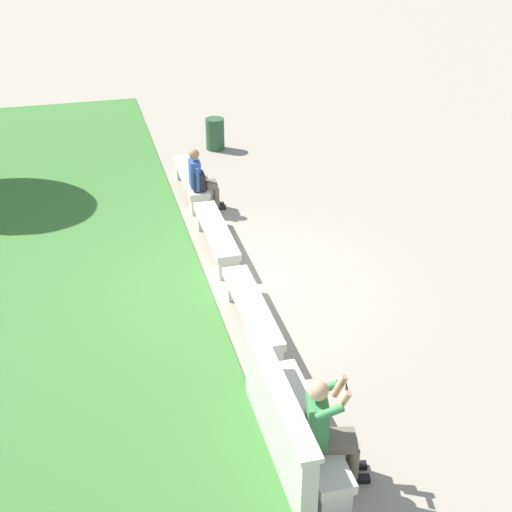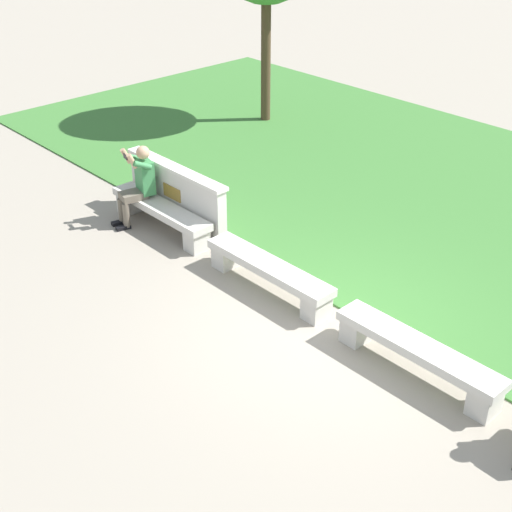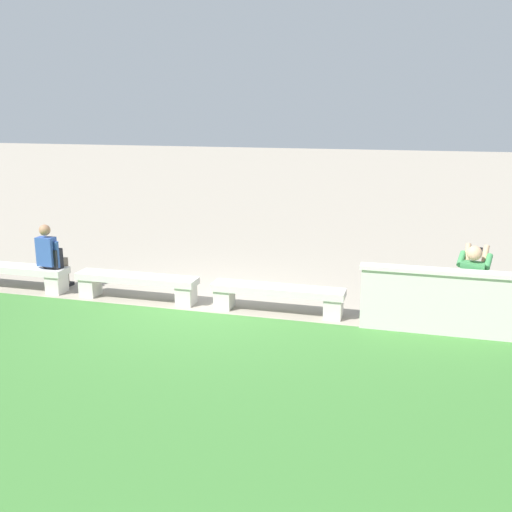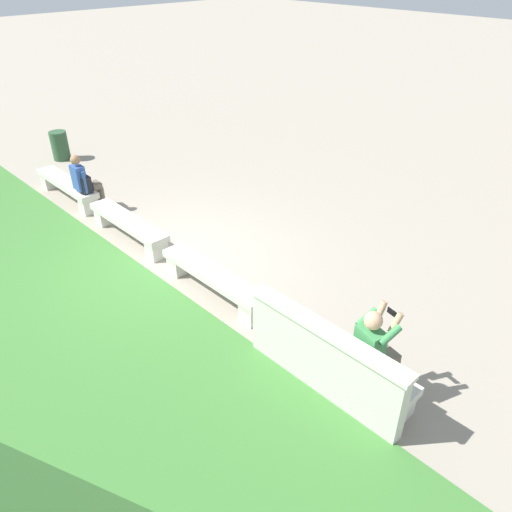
{
  "view_description": "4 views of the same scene",
  "coord_description": "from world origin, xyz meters",
  "views": [
    {
      "loc": [
        -9.65,
        2.12,
        5.99
      ],
      "look_at": [
        -0.71,
        -0.21,
        0.9
      ],
      "focal_mm": 50.0,
      "sensor_mm": 36.0,
      "label": 1
    },
    {
      "loc": [
        4.85,
        -5.93,
        5.47
      ],
      "look_at": [
        -0.95,
        -0.53,
        0.9
      ],
      "focal_mm": 50.0,
      "sensor_mm": 36.0,
      "label": 2
    },
    {
      "loc": [
        -3.42,
        9.07,
        3.28
      ],
      "look_at": [
        -0.74,
        -0.55,
        0.79
      ],
      "focal_mm": 42.0,
      "sensor_mm": 36.0,
      "label": 3
    },
    {
      "loc": [
        -6.48,
        4.1,
        4.84
      ],
      "look_at": [
        -1.71,
        -0.53,
        0.71
      ],
      "focal_mm": 35.0,
      "sensor_mm": 36.0,
      "label": 4
    }
  ],
  "objects": [
    {
      "name": "bench_far",
      "position": [
        3.79,
        0.0,
        0.31
      ],
      "size": [
        2.2,
        0.4,
        0.45
      ],
      "color": "beige",
      "rests_on": "ground"
    },
    {
      "name": "backrest_wall_with_plaque",
      "position": [
        -3.79,
        0.34,
        0.52
      ],
      "size": [
        2.35,
        0.24,
        1.01
      ],
      "color": "beige",
      "rests_on": "ground"
    },
    {
      "name": "bench_near",
      "position": [
        -1.26,
        0.0,
        0.31
      ],
      "size": [
        2.2,
        0.4,
        0.45
      ],
      "color": "beige",
      "rests_on": "ground"
    },
    {
      "name": "bench_main",
      "position": [
        -3.79,
        0.0,
        0.31
      ],
      "size": [
        2.2,
        0.4,
        0.45
      ],
      "color": "beige",
      "rests_on": "ground"
    },
    {
      "name": "person_photographer",
      "position": [
        -4.25,
        -0.08,
        0.74
      ],
      "size": [
        0.52,
        0.77,
        1.32
      ],
      "color": "black",
      "rests_on": "ground"
    },
    {
      "name": "backpack",
      "position": [
        2.91,
        -0.03,
        0.63
      ],
      "size": [
        0.28,
        0.24,
        0.43
      ],
      "color": "black",
      "rests_on": "bench_far"
    },
    {
      "name": "person_distant",
      "position": [
        2.99,
        -0.07,
        0.67
      ],
      "size": [
        0.48,
        0.68,
        1.26
      ],
      "color": "black",
      "rests_on": "ground"
    },
    {
      "name": "grass_strip",
      "position": [
        0.0,
        4.38,
        0.01
      ],
      "size": [
        21.77,
        8.0,
        0.03
      ],
      "primitive_type": "cube",
      "color": "#3D7533",
      "rests_on": "ground"
    },
    {
      "name": "ground_plane",
      "position": [
        0.0,
        0.0,
        0.0
      ],
      "size": [
        80.0,
        80.0,
        0.0
      ],
      "primitive_type": "plane",
      "color": "gray"
    },
    {
      "name": "bench_mid",
      "position": [
        1.26,
        0.0,
        0.31
      ],
      "size": [
        2.2,
        0.4,
        0.45
      ],
      "color": "beige",
      "rests_on": "ground"
    }
  ]
}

